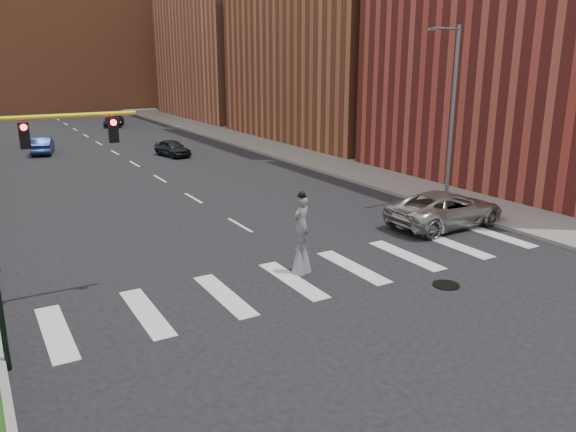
{
  "coord_description": "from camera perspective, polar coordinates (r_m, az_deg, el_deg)",
  "views": [
    {
      "loc": [
        -10.47,
        -14.63,
        7.42
      ],
      "look_at": [
        -0.31,
        3.0,
        1.7
      ],
      "focal_mm": 35.0,
      "sensor_mm": 36.0,
      "label": 1
    }
  ],
  "objects": [
    {
      "name": "stilt_performer",
      "position": [
        19.89,
        1.38,
        -2.43
      ],
      "size": [
        0.83,
        0.62,
        3.0
      ],
      "rotation": [
        0.0,
        0.0,
        3.4
      ],
      "color": "#342315",
      "rests_on": "ground"
    },
    {
      "name": "streetlight",
      "position": [
        29.81,
        16.27,
        10.23
      ],
      "size": [
        2.05,
        0.2,
        9.0
      ],
      "color": "slate",
      "rests_on": "ground"
    },
    {
      "name": "building_backdrop",
      "position": [
        94.1,
        -20.66,
        15.7
      ],
      "size": [
        26.0,
        14.0,
        18.0
      ],
      "primitive_type": "cube",
      "color": "#9D5231",
      "rests_on": "ground"
    },
    {
      "name": "building_far",
      "position": [
        75.97,
        -4.85,
        17.59
      ],
      "size": [
        16.0,
        22.0,
        20.0
      ],
      "primitive_type": "cube",
      "color": "#B96444",
      "rests_on": "ground"
    },
    {
      "name": "car_mid",
      "position": [
        49.64,
        -23.67,
        6.6
      ],
      "size": [
        2.32,
        4.43,
        1.39
      ],
      "primitive_type": "imported",
      "rotation": [
        0.0,
        0.0,
        2.93
      ],
      "color": "navy",
      "rests_on": "ground"
    },
    {
      "name": "car_near",
      "position": [
        45.32,
        -11.66,
        6.78
      ],
      "size": [
        2.18,
        3.99,
        1.29
      ],
      "primitive_type": "imported",
      "rotation": [
        0.0,
        0.0,
        0.18
      ],
      "color": "black",
      "rests_on": "ground"
    },
    {
      "name": "suv_crossing",
      "position": [
        26.63,
        15.73,
        0.71
      ],
      "size": [
        5.85,
        2.84,
        1.6
      ],
      "primitive_type": "imported",
      "rotation": [
        0.0,
        0.0,
        1.6
      ],
      "color": "#A4A19B",
      "rests_on": "ground"
    },
    {
      "name": "ground_plane",
      "position": [
        19.46,
        5.25,
        -6.78
      ],
      "size": [
        160.0,
        160.0,
        0.0
      ],
      "primitive_type": "plane",
      "color": "black",
      "rests_on": "ground"
    },
    {
      "name": "manhole",
      "position": [
        19.89,
        15.76,
        -6.77
      ],
      "size": [
        0.9,
        0.9,
        0.04
      ],
      "primitive_type": "cylinder",
      "color": "black",
      "rests_on": "ground"
    },
    {
      "name": "sidewalk_right",
      "position": [
        46.39,
        0.15,
        6.61
      ],
      "size": [
        5.0,
        90.0,
        0.18
      ],
      "primitive_type": "cube",
      "color": "slate",
      "rests_on": "ground"
    },
    {
      "name": "car_far",
      "position": [
        67.49,
        -17.26,
        9.29
      ],
      "size": [
        3.42,
        5.16,
        1.39
      ],
      "primitive_type": "imported",
      "rotation": [
        0.0,
        0.0,
        -0.34
      ],
      "color": "black",
      "rests_on": "ground"
    },
    {
      "name": "building_mid",
      "position": [
        55.38,
        6.48,
        20.35
      ],
      "size": [
        16.0,
        22.0,
        24.0
      ],
      "primitive_type": "cube",
      "color": "#9D5231",
      "rests_on": "ground"
    }
  ]
}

